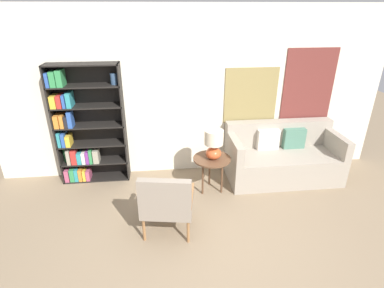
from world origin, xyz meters
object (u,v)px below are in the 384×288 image
bookshelf (82,129)px  couch (282,158)px  table_lamp (214,143)px  armchair (167,201)px  side_table (212,161)px

bookshelf → couch: 3.28m
bookshelf → table_lamp: (1.99, -0.60, -0.07)m
bookshelf → armchair: 2.00m
side_table → table_lamp: (0.02, -0.02, 0.31)m
side_table → table_lamp: 0.31m
bookshelf → side_table: bearing=-16.3°
bookshelf → couch: size_ratio=1.05×
armchair → couch: 2.31m
armchair → side_table: size_ratio=1.52×
side_table → armchair: bearing=-128.0°
couch → bookshelf: bearing=175.2°
couch → side_table: couch is taller
bookshelf → side_table: (1.98, -0.58, -0.38)m
couch → table_lamp: size_ratio=3.97×
bookshelf → armchair: size_ratio=2.20×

